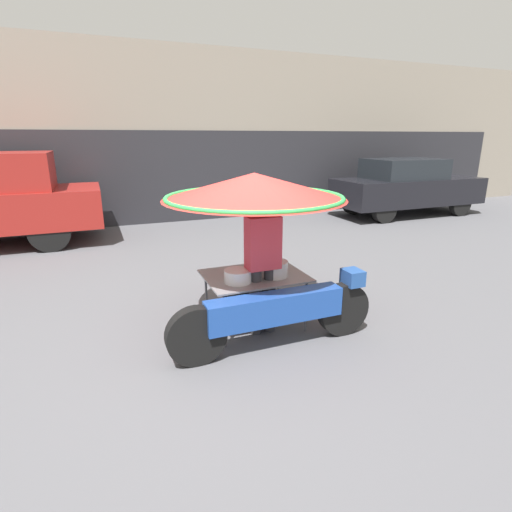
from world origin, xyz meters
TOP-DOWN VIEW (x-y plane):
  - ground_plane at (0.00, 0.00)m, footprint 36.00×36.00m
  - shopfront_building at (0.00, 8.05)m, footprint 28.00×2.06m
  - vendor_motorcycle_cart at (0.37, 0.31)m, footprint 2.38×2.09m
  - vendor_person at (0.39, 0.19)m, footprint 0.38×0.22m
  - parked_car at (7.19, 5.45)m, footprint 4.42×1.67m
  - potted_plant at (9.09, 6.26)m, footprint 0.59×0.59m

SIDE VIEW (x-z plane):
  - ground_plane at x=0.00m, z-range 0.00..0.00m
  - potted_plant at x=9.09m, z-range 0.06..0.91m
  - parked_car at x=7.19m, z-range 0.02..1.66m
  - vendor_person at x=0.39m, z-range 0.10..1.72m
  - vendor_motorcycle_cart at x=0.37m, z-range 0.53..2.39m
  - shopfront_building at x=0.00m, z-range -0.01..4.47m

